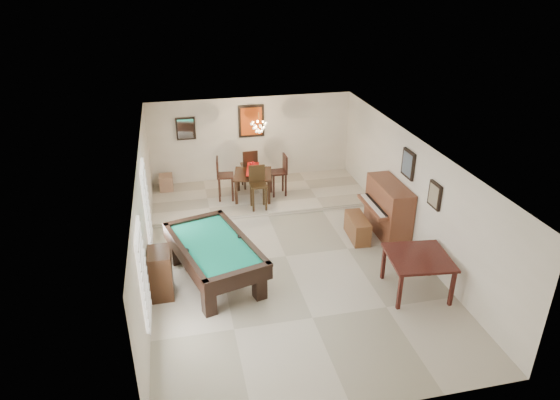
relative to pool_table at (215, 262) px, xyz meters
name	(u,v)px	position (x,y,z in m)	size (l,w,h in m)	color
ground_plane	(286,257)	(1.65, 0.56, -0.44)	(6.00, 9.00, 0.02)	beige
wall_back	(252,140)	(1.65, 5.06, 0.87)	(6.00, 0.04, 2.60)	silver
wall_front	(360,345)	(1.65, -3.94, 0.87)	(6.00, 0.04, 2.60)	silver
wall_left	(145,219)	(-1.35, 0.56, 0.87)	(0.04, 9.00, 2.60)	silver
wall_right	(413,193)	(4.65, 0.56, 0.87)	(0.04, 9.00, 2.60)	silver
ceiling	(286,149)	(1.65, 0.56, 2.17)	(6.00, 9.00, 0.04)	white
dining_step	(260,195)	(1.65, 3.81, -0.37)	(6.00, 2.50, 0.12)	beige
window_left_front	(143,274)	(-1.32, -1.64, 0.97)	(0.06, 1.00, 1.70)	white
window_left_rear	(146,202)	(-1.32, 1.16, 0.97)	(0.06, 1.00, 1.70)	white
pool_table	(215,262)	(0.00, 0.00, 0.00)	(1.39, 2.57, 0.86)	black
square_table	(417,274)	(3.93, -1.31, -0.01)	(1.20, 1.20, 0.83)	black
upright_piano	(382,210)	(4.18, 1.08, 0.24)	(0.90, 1.60, 1.33)	brown
piano_bench	(357,228)	(3.54, 1.01, -0.15)	(0.39, 1.00, 0.55)	brown
apothecary_chest	(161,273)	(-1.11, -0.29, 0.07)	(0.44, 0.66, 0.99)	black
dining_table	(253,183)	(1.43, 3.62, 0.11)	(1.02, 1.02, 0.84)	black
flower_vase	(253,165)	(1.43, 3.62, 0.64)	(0.13, 0.13, 0.22)	red
dining_chair_south	(258,188)	(1.45, 2.89, 0.27)	(0.43, 0.43, 1.16)	black
dining_chair_north	(249,168)	(1.44, 4.36, 0.27)	(0.43, 0.43, 1.16)	black
dining_chair_west	(225,179)	(0.68, 3.67, 0.29)	(0.45, 0.45, 1.21)	black
dining_chair_east	(278,175)	(2.16, 3.65, 0.28)	(0.43, 0.43, 1.17)	black
corner_bench	(166,182)	(-0.94, 4.69, -0.10)	(0.38, 0.47, 0.42)	#9F7256
chandelier	(259,124)	(1.65, 3.76, 1.77)	(0.44, 0.44, 0.60)	#FFE5B2
back_painting	(251,121)	(1.65, 5.02, 1.47)	(0.75, 0.06, 0.95)	#D84C14
back_mirror	(186,129)	(-0.25, 5.02, 1.37)	(0.55, 0.06, 0.65)	white
right_picture_upper	(408,164)	(4.61, 0.86, 1.47)	(0.06, 0.55, 0.65)	slate
right_picture_lower	(435,195)	(4.61, -0.44, 1.27)	(0.06, 0.45, 0.55)	gray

